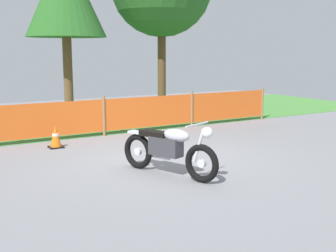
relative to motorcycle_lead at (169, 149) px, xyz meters
name	(u,v)px	position (x,y,z in m)	size (l,w,h in m)	color
ground	(159,159)	(0.46, 1.18, -0.50)	(24.00, 24.00, 0.02)	gray
grass_verge	(68,120)	(0.46, 7.08, -0.48)	(24.00, 5.99, 0.01)	#4C8C3D
barrier_fence	(104,115)	(0.46, 4.09, 0.05)	(11.26, 0.08, 1.05)	olive
motorcycle_lead	(169,149)	(0.00, 0.00, 0.00)	(0.94, 2.04, 1.01)	black
traffic_cone	(56,137)	(-1.07, 3.30, -0.23)	(0.32, 0.32, 0.53)	black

